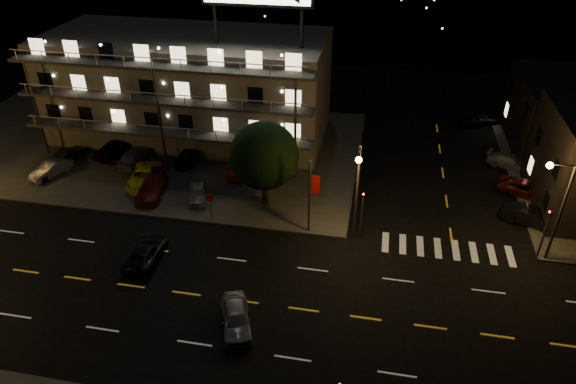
% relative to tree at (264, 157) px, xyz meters
% --- Properties ---
extents(ground, '(140.00, 140.00, 0.00)m').
position_rel_tree_xyz_m(ground, '(-0.74, -11.64, -4.51)').
color(ground, black).
rests_on(ground, ground).
extents(curb_nw, '(44.00, 24.00, 0.15)m').
position_rel_tree_xyz_m(curb_nw, '(-14.74, 8.36, -4.43)').
color(curb_nw, '#383836').
rests_on(curb_nw, ground).
extents(motel, '(28.00, 13.80, 18.10)m').
position_rel_tree_xyz_m(motel, '(-10.68, 12.24, 0.84)').
color(motel, gray).
rests_on(motel, ground).
extents(streetlight_nc, '(0.44, 1.92, 8.00)m').
position_rel_tree_xyz_m(streetlight_nc, '(7.76, -3.71, 0.45)').
color(streetlight_nc, '#2D2D30').
rests_on(streetlight_nc, ground).
extents(streetlight_ne, '(1.92, 0.44, 8.00)m').
position_rel_tree_xyz_m(streetlight_ne, '(21.40, -3.34, 0.45)').
color(streetlight_ne, '#2D2D30').
rests_on(streetlight_ne, ground).
extents(signal_nw, '(0.20, 0.27, 4.60)m').
position_rel_tree_xyz_m(signal_nw, '(8.26, -3.15, -1.94)').
color(signal_nw, '#2D2D30').
rests_on(signal_nw, ground).
extents(signal_ne, '(0.27, 0.20, 4.60)m').
position_rel_tree_xyz_m(signal_ne, '(21.26, -3.14, -1.94)').
color(signal_ne, '#2D2D30').
rests_on(signal_ne, ground).
extents(banner_north, '(0.83, 0.16, 6.40)m').
position_rel_tree_xyz_m(banner_north, '(4.35, -3.24, -1.08)').
color(banner_north, '#2D2D30').
rests_on(banner_north, ground).
extents(stop_sign, '(0.91, 0.11, 2.61)m').
position_rel_tree_xyz_m(stop_sign, '(-3.74, -3.07, -2.80)').
color(stop_sign, '#2D2D30').
rests_on(stop_sign, ground).
extents(tree, '(5.82, 5.61, 7.33)m').
position_rel_tree_xyz_m(tree, '(0.00, 0.00, 0.00)').
color(tree, black).
rests_on(tree, curb_nw).
extents(lot_car_0, '(2.07, 4.26, 1.40)m').
position_rel_tree_xyz_m(lot_car_0, '(-20.74, 1.05, -3.66)').
color(lot_car_0, black).
rests_on(lot_car_0, curb_nw).
extents(lot_car_1, '(2.67, 4.32, 1.34)m').
position_rel_tree_xyz_m(lot_car_1, '(-20.42, 0.80, -3.68)').
color(lot_car_1, gray).
rests_on(lot_car_1, curb_nw).
extents(lot_car_2, '(3.20, 5.42, 1.42)m').
position_rel_tree_xyz_m(lot_car_2, '(-11.34, 1.03, -3.65)').
color(lot_car_2, yellow).
rests_on(lot_car_2, curb_nw).
extents(lot_car_3, '(2.71, 5.22, 1.45)m').
position_rel_tree_xyz_m(lot_car_3, '(-9.90, -0.61, -3.63)').
color(lot_car_3, '#57180C').
rests_on(lot_car_3, curb_nw).
extents(lot_car_4, '(2.52, 4.14, 1.32)m').
position_rel_tree_xyz_m(lot_car_4, '(-5.75, -0.47, -3.70)').
color(lot_car_4, gray).
rests_on(lot_car_4, curb_nw).
extents(lot_car_5, '(2.11, 3.95, 1.24)m').
position_rel_tree_xyz_m(lot_car_5, '(-20.30, 3.79, -3.74)').
color(lot_car_5, black).
rests_on(lot_car_5, curb_nw).
extents(lot_car_6, '(3.27, 5.66, 1.48)m').
position_rel_tree_xyz_m(lot_car_6, '(-16.31, 5.86, -3.61)').
color(lot_car_6, black).
rests_on(lot_car_6, curb_nw).
extents(lot_car_7, '(2.06, 4.91, 1.42)m').
position_rel_tree_xyz_m(lot_car_7, '(-13.91, 4.46, -3.65)').
color(lot_car_7, gray).
rests_on(lot_car_7, curb_nw).
extents(lot_car_8, '(2.01, 4.27, 1.41)m').
position_rel_tree_xyz_m(lot_car_8, '(-8.78, 5.66, -3.65)').
color(lot_car_8, black).
rests_on(lot_car_8, curb_nw).
extents(lot_car_9, '(1.96, 4.23, 1.34)m').
position_rel_tree_xyz_m(lot_car_9, '(-3.50, 4.26, -3.69)').
color(lot_car_9, '#57180C').
rests_on(lot_car_9, curb_nw).
extents(side_car_0, '(4.64, 3.12, 1.45)m').
position_rel_tree_xyz_m(side_car_0, '(21.52, 1.07, -3.78)').
color(side_car_0, black).
rests_on(side_car_0, ground).
extents(side_car_1, '(5.11, 3.80, 1.29)m').
position_rel_tree_xyz_m(side_car_1, '(22.05, 5.74, -3.86)').
color(side_car_1, '#57180C').
rests_on(side_car_1, ground).
extents(side_car_2, '(4.72, 3.40, 1.27)m').
position_rel_tree_xyz_m(side_car_2, '(21.58, 10.63, -3.87)').
color(side_car_2, gray).
rests_on(side_car_2, ground).
extents(side_car_3, '(4.72, 3.31, 1.49)m').
position_rel_tree_xyz_m(side_car_3, '(19.79, 20.20, -3.76)').
color(side_car_3, black).
rests_on(side_car_3, ground).
extents(road_car_east, '(3.09, 4.60, 1.46)m').
position_rel_tree_xyz_m(road_car_east, '(1.38, -13.83, -3.78)').
color(road_car_east, gray).
rests_on(road_car_east, ground).
extents(road_car_west, '(2.31, 4.71, 1.29)m').
position_rel_tree_xyz_m(road_car_west, '(-6.80, -8.82, -3.86)').
color(road_car_west, black).
rests_on(road_car_west, ground).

